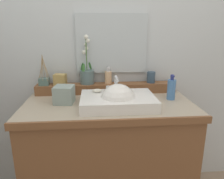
{
  "coord_description": "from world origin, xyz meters",
  "views": [
    {
      "loc": [
        -0.09,
        -1.43,
        1.4
      ],
      "look_at": [
        0.02,
        -0.02,
        0.99
      ],
      "focal_mm": 34.19,
      "sensor_mm": 36.0,
      "label": 1
    }
  ],
  "objects": [
    {
      "name": "vanity_cabinet",
      "position": [
        0.0,
        -0.0,
        0.44
      ],
      "size": [
        1.19,
        0.62,
        0.89
      ],
      "color": "brown",
      "rests_on": "ground"
    },
    {
      "name": "reed_diffuser",
      "position": [
        -0.49,
        0.24,
        0.99
      ],
      "size": [
        0.08,
        0.12,
        0.24
      ],
      "color": "slate",
      "rests_on": "back_ledge"
    },
    {
      "name": "trinket_box",
      "position": [
        -0.37,
        0.23,
        1.0
      ],
      "size": [
        0.1,
        0.09,
        0.09
      ],
      "primitive_type": "cube",
      "rotation": [
        0.0,
        0.0,
        -0.14
      ],
      "color": "tan",
      "rests_on": "back_ledge"
    },
    {
      "name": "tissue_box",
      "position": [
        -0.31,
        0.02,
        0.95
      ],
      "size": [
        0.15,
        0.15,
        0.12
      ],
      "primitive_type": "cube",
      "rotation": [
        0.0,
        0.0,
        -0.13
      ],
      "color": "#899A94",
      "rests_on": "vanity_cabinet"
    },
    {
      "name": "tumbler_cup",
      "position": [
        0.37,
        0.24,
        1.01
      ],
      "size": [
        0.07,
        0.07,
        0.09
      ],
      "primitive_type": "cylinder",
      "color": "#354A5F",
      "rests_on": "back_ledge"
    },
    {
      "name": "potted_plant",
      "position": [
        -0.16,
        0.26,
        1.05
      ],
      "size": [
        0.11,
        0.11,
        0.39
      ],
      "color": "slate",
      "rests_on": "back_ledge"
    },
    {
      "name": "lotion_bottle",
      "position": [
        0.46,
        0.03,
        0.96
      ],
      "size": [
        0.06,
        0.06,
        0.19
      ],
      "color": "#4777B4",
      "rests_on": "vanity_cabinet"
    },
    {
      "name": "wall_back",
      "position": [
        0.0,
        0.41,
        1.26
      ],
      "size": [
        2.91,
        0.2,
        2.52
      ],
      "primitive_type": "cube",
      "color": "silver",
      "rests_on": "ground"
    },
    {
      "name": "mirror",
      "position": [
        0.05,
        0.3,
        1.27
      ],
      "size": [
        0.57,
        0.02,
        0.46
      ],
      "primitive_type": "cube",
      "color": "silver"
    },
    {
      "name": "soap_bar",
      "position": [
        -0.08,
        0.02,
        0.97
      ],
      "size": [
        0.07,
        0.04,
        0.02
      ],
      "primitive_type": "ellipsoid",
      "color": "silver",
      "rests_on": "sink_basin"
    },
    {
      "name": "back_ledge",
      "position": [
        0.0,
        0.24,
        0.92
      ],
      "size": [
        1.12,
        0.11,
        0.08
      ],
      "primitive_type": "cube",
      "color": "brown",
      "rests_on": "vanity_cabinet"
    },
    {
      "name": "soap_dispenser",
      "position": [
        0.01,
        0.26,
        1.01
      ],
      "size": [
        0.06,
        0.06,
        0.13
      ],
      "color": "#E1B486",
      "rests_on": "back_ledge"
    },
    {
      "name": "sink_basin",
      "position": [
        0.06,
        -0.08,
        0.92
      ],
      "size": [
        0.5,
        0.35,
        0.27
      ],
      "color": "white",
      "rests_on": "vanity_cabinet"
    }
  ]
}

